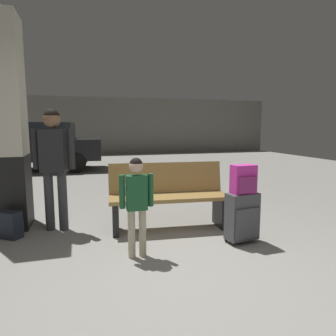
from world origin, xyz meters
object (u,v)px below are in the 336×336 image
structural_pillar (2,125)px  suitcase (242,217)px  child (136,197)px  backpack_bright (244,180)px  adult (54,157)px  backpack_dark_floor (10,225)px  bench (168,196)px  parked_car_far (35,145)px

structural_pillar → suitcase: size_ratio=4.69×
suitcase → child: 1.33m
backpack_bright → adult: size_ratio=0.21×
backpack_dark_floor → structural_pillar: bearing=103.5°
backpack_bright → child: bearing=-177.7°
backpack_bright → child: (-1.29, -0.05, -0.11)m
suitcase → structural_pillar: bearing=153.7°
structural_pillar → adult: structural_pillar is taller
adult → backpack_dark_floor: (-0.54, -0.15, -0.83)m
structural_pillar → backpack_bright: structural_pillar is taller
bench → parked_car_far: parked_car_far is taller
bench → backpack_bright: bearing=-47.7°
bench → backpack_bright: 1.09m
backpack_bright → backpack_dark_floor: (-2.72, 0.94, -0.60)m
structural_pillar → backpack_dark_floor: bearing=-76.5°
backpack_bright → parked_car_far: size_ratio=0.08×
bench → suitcase: bench is taller
structural_pillar → adult: 0.83m
suitcase → backpack_dark_floor: 2.88m
bench → child: (-0.58, -0.82, 0.22)m
child → bench: bearing=54.6°
child → backpack_dark_floor: 1.81m
adult → parked_car_far: bearing=99.7°
structural_pillar → backpack_bright: (2.83, -1.40, -0.63)m
adult → backpack_dark_floor: bearing=-164.4°
backpack_dark_floor → parked_car_far: (-0.49, 6.19, 0.64)m
structural_pillar → bench: size_ratio=1.73×
structural_pillar → bench: structural_pillar is taller
bench → backpack_dark_floor: 2.04m
structural_pillar → adult: bearing=-25.4°
child → structural_pillar: bearing=136.7°
backpack_dark_floor → parked_car_far: parked_car_far is taller
structural_pillar → suitcase: (2.83, -1.40, -1.08)m
backpack_bright → parked_car_far: (-3.21, 7.13, 0.03)m
suitcase → backpack_dark_floor: bearing=161.0°
suitcase → backpack_dark_floor: size_ratio=1.78×
child → adult: size_ratio=0.66×
bench → adult: (-1.47, 0.32, 0.56)m
structural_pillar → parked_car_far: bearing=93.8°
suitcase → child: (-1.29, -0.05, 0.34)m
adult → parked_car_far: adult is taller
bench → child: bearing=-125.4°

